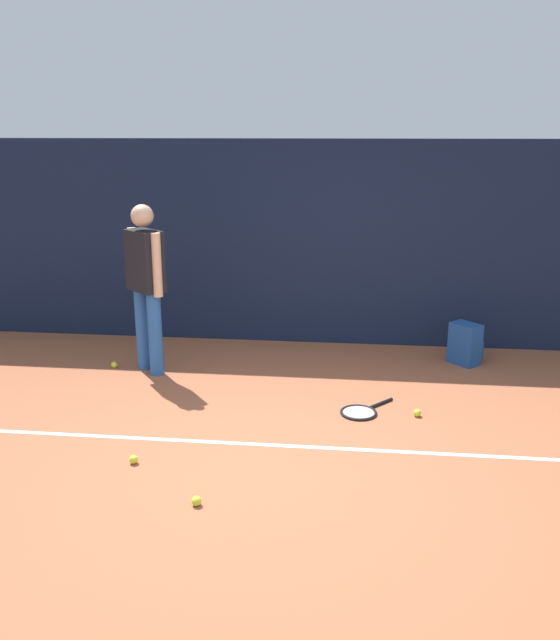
% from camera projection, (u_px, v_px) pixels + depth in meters
% --- Properties ---
extents(ground_plane, '(12.00, 12.00, 0.00)m').
position_uv_depth(ground_plane, '(274.00, 464.00, 4.91)').
color(ground_plane, '#9E5638').
extents(back_fence, '(10.00, 0.10, 2.30)m').
position_uv_depth(back_fence, '(306.00, 244.00, 7.46)').
color(back_fence, '#141E38').
rests_on(back_fence, ground).
extents(court_line, '(9.00, 0.05, 0.00)m').
position_uv_depth(court_line, '(279.00, 445.00, 5.20)').
color(court_line, white).
rests_on(court_line, ground).
extents(tennis_player, '(0.45, 0.43, 1.70)m').
position_uv_depth(tennis_player, '(146.00, 279.00, 6.53)').
color(tennis_player, '#2659A5').
rests_on(tennis_player, ground).
extents(tennis_racket, '(0.54, 0.57, 0.03)m').
position_uv_depth(tennis_racket, '(361.00, 412.00, 5.79)').
color(tennis_racket, black).
rests_on(tennis_racket, ground).
extents(backpack, '(0.38, 0.38, 0.44)m').
position_uv_depth(backpack, '(466.00, 344.00, 6.97)').
color(backpack, '#1E478C').
rests_on(backpack, ground).
extents(tennis_ball_near_player, '(0.07, 0.07, 0.07)m').
position_uv_depth(tennis_ball_near_player, '(196.00, 501.00, 4.36)').
color(tennis_ball_near_player, '#CCE033').
rests_on(tennis_ball_near_player, ground).
extents(tennis_ball_by_fence, '(0.07, 0.07, 0.07)m').
position_uv_depth(tennis_ball_by_fence, '(114.00, 365.00, 6.88)').
color(tennis_ball_by_fence, '#CCE033').
rests_on(tennis_ball_by_fence, ground).
extents(tennis_ball_mid_court, '(0.07, 0.07, 0.07)m').
position_uv_depth(tennis_ball_mid_court, '(417.00, 413.00, 5.72)').
color(tennis_ball_mid_court, '#CCE033').
rests_on(tennis_ball_mid_court, ground).
extents(tennis_ball_far_left, '(0.07, 0.07, 0.07)m').
position_uv_depth(tennis_ball_far_left, '(134.00, 459.00, 4.91)').
color(tennis_ball_far_left, '#CCE033').
rests_on(tennis_ball_far_left, ground).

